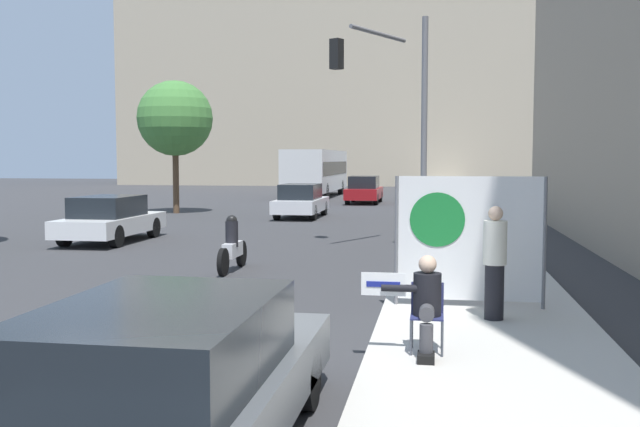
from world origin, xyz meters
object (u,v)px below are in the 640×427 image
object	(u,v)px
pedestrian_behind	(459,243)
parked_car_curbside	(166,384)
motorcycle_on_road	(232,247)
jogger_on_sidewalk	(495,262)
seated_protester	(425,302)
street_tree_midblock	(175,119)
traffic_light_pole	(391,96)
car_on_road_distant	(364,190)
car_on_road_midblock	(301,201)
protest_banner	(468,238)
car_on_road_nearest	(110,219)
city_bus_on_road	(317,170)

from	to	relation	value
pedestrian_behind	parked_car_curbside	world-z (taller)	pedestrian_behind
motorcycle_on_road	jogger_on_sidewalk	bearing A→B (deg)	-40.47
seated_protester	street_tree_midblock	bearing A→B (deg)	106.47
traffic_light_pole	car_on_road_distant	bearing A→B (deg)	97.75
pedestrian_behind	car_on_road_distant	world-z (taller)	pedestrian_behind
parked_car_curbside	car_on_road_midblock	xyz separation A→B (m)	(-3.63, 24.46, 0.02)
jogger_on_sidewalk	protest_banner	bearing A→B (deg)	-28.95
car_on_road_midblock	car_on_road_nearest	bearing A→B (deg)	-112.02
parked_car_curbside	city_bus_on_road	bearing A→B (deg)	98.03
car_on_road_midblock	parked_car_curbside	bearing A→B (deg)	-81.56
protest_banner	car_on_road_midblock	bearing A→B (deg)	108.85
traffic_light_pole	seated_protester	bearing A→B (deg)	-83.92
seated_protester	car_on_road_nearest	size ratio (longest dim) A/B	0.28
pedestrian_behind	traffic_light_pole	distance (m)	7.33
traffic_light_pole	car_on_road_distant	distance (m)	21.18
protest_banner	parked_car_curbside	world-z (taller)	protest_banner
jogger_on_sidewalk	motorcycle_on_road	distance (m)	7.00
car_on_road_distant	street_tree_midblock	world-z (taller)	street_tree_midblock
car_on_road_midblock	car_on_road_distant	distance (m)	10.46
car_on_road_nearest	street_tree_midblock	bearing A→B (deg)	101.09
car_on_road_distant	seated_protester	bearing A→B (deg)	-82.81
jogger_on_sidewalk	car_on_road_midblock	xyz separation A→B (m)	(-6.58, 19.11, -0.26)
car_on_road_nearest	city_bus_on_road	size ratio (longest dim) A/B	0.38
jogger_on_sidewalk	parked_car_curbside	bearing A→B (deg)	100.30
parked_car_curbside	city_bus_on_road	world-z (taller)	city_bus_on_road
jogger_on_sidewalk	pedestrian_behind	distance (m)	2.38
seated_protester	pedestrian_behind	bearing A→B (deg)	72.21
pedestrian_behind	parked_car_curbside	size ratio (longest dim) A/B	0.35
traffic_light_pole	car_on_road_nearest	size ratio (longest dim) A/B	1.40
pedestrian_behind	traffic_light_pole	bearing A→B (deg)	130.43
protest_banner	city_bus_on_road	distance (m)	35.99
traffic_light_pole	street_tree_midblock	world-z (taller)	traffic_light_pole
seated_protester	car_on_road_distant	xyz separation A→B (m)	(-3.97, 31.46, 0.00)
pedestrian_behind	protest_banner	size ratio (longest dim) A/B	0.70
protest_banner	traffic_light_pole	size ratio (longest dim) A/B	0.39
car_on_road_distant	pedestrian_behind	bearing A→B (deg)	-80.59
traffic_light_pole	car_on_road_midblock	distance (m)	11.82
protest_banner	parked_car_curbside	size ratio (longest dim) A/B	0.50
motorcycle_on_road	traffic_light_pole	bearing A→B (deg)	52.59
pedestrian_behind	car_on_road_midblock	distance (m)	17.85
seated_protester	pedestrian_behind	distance (m)	4.40
protest_banner	car_on_road_distant	bearing A→B (deg)	99.12
jogger_on_sidewalk	protest_banner	distance (m)	0.97
seated_protester	car_on_road_nearest	bearing A→B (deg)	119.06
car_on_road_midblock	jogger_on_sidewalk	bearing A→B (deg)	-71.01
pedestrian_behind	car_on_road_nearest	bearing A→B (deg)	170.97
traffic_light_pole	city_bus_on_road	bearing A→B (deg)	103.76
jogger_on_sidewalk	car_on_road_midblock	size ratio (longest dim) A/B	0.38
pedestrian_behind	street_tree_midblock	distance (m)	22.30
protest_banner	street_tree_midblock	xyz separation A→B (m)	(-12.38, 19.77, 3.11)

